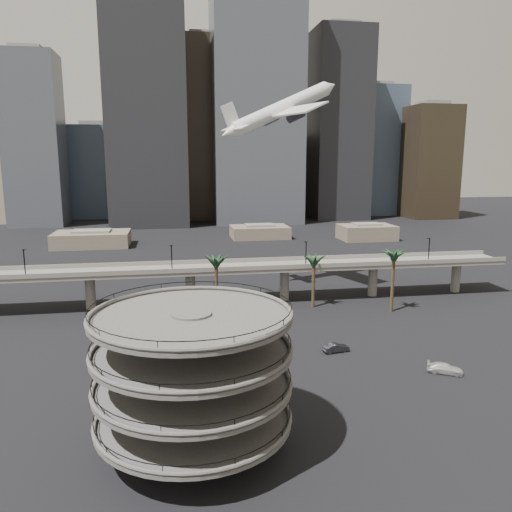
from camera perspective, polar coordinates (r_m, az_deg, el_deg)
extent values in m
plane|color=black|center=(66.70, 4.65, -18.31)|extent=(700.00, 700.00, 0.00)
cylinder|color=#4B4846|center=(57.80, -7.19, -14.29)|extent=(4.40, 4.40, 16.50)
cylinder|color=#4B4846|center=(59.72, -7.09, -17.96)|extent=(22.00, 22.00, 0.45)
torus|color=#4B4846|center=(59.49, -7.10, -17.56)|extent=(22.20, 22.20, 0.50)
torus|color=black|center=(59.11, -7.12, -16.88)|extent=(21.80, 21.80, 0.10)
cylinder|color=#4B4846|center=(57.90, -7.19, -14.49)|extent=(22.00, 22.00, 0.45)
torus|color=#4B4846|center=(57.70, -7.20, -14.06)|extent=(22.20, 22.20, 0.50)
torus|color=black|center=(57.36, -7.22, -13.34)|extent=(21.80, 21.80, 0.10)
cylinder|color=#4B4846|center=(56.30, -7.28, -10.81)|extent=(22.00, 22.00, 0.45)
torus|color=#4B4846|center=(56.13, -7.30, -10.36)|extent=(22.20, 22.20, 0.50)
torus|color=black|center=(55.84, -7.32, -9.59)|extent=(21.80, 21.80, 0.10)
cylinder|color=#4B4846|center=(54.95, -7.39, -6.93)|extent=(22.00, 22.00, 0.45)
torus|color=#4B4846|center=(54.81, -7.40, -6.46)|extent=(22.20, 22.20, 0.50)
torus|color=black|center=(54.58, -7.42, -5.66)|extent=(21.80, 21.80, 0.10)
cube|color=slate|center=(114.93, -2.06, -1.41)|extent=(130.00, 9.00, 0.90)
cube|color=slate|center=(110.39, -1.75, -1.44)|extent=(130.00, 0.30, 1.00)
cube|color=slate|center=(119.12, -2.36, -0.53)|extent=(130.00, 0.30, 1.00)
cylinder|color=slate|center=(116.38, -18.41, -3.94)|extent=(2.20, 2.20, 8.00)
cylinder|color=slate|center=(115.02, -7.50, -3.64)|extent=(2.20, 2.20, 8.00)
cylinder|color=slate|center=(117.82, 3.27, -3.21)|extent=(2.20, 2.20, 8.00)
cylinder|color=slate|center=(124.50, 13.20, -2.71)|extent=(2.20, 2.20, 8.00)
cylinder|color=slate|center=(134.50, 21.88, -2.21)|extent=(2.20, 2.20, 8.00)
cylinder|color=black|center=(113.43, -24.94, -0.79)|extent=(0.24, 0.24, 6.00)
cylinder|color=black|center=(109.34, -9.61, -0.32)|extent=(0.24, 0.24, 6.00)
cylinder|color=black|center=(113.34, 5.73, 0.17)|extent=(0.24, 0.24, 6.00)
cylinder|color=black|center=(124.64, 19.15, 0.60)|extent=(0.24, 0.24, 6.00)
cylinder|color=#4B3920|center=(104.11, -4.53, -3.83)|extent=(0.70, 0.70, 12.15)
ellipsoid|color=#18361E|center=(102.65, -4.58, -0.34)|extent=(4.40, 4.40, 2.00)
cylinder|color=#4B3920|center=(112.10, 6.57, -3.16)|extent=(0.70, 0.70, 10.80)
ellipsoid|color=#18361E|center=(110.83, 6.64, -0.25)|extent=(4.40, 4.40, 2.00)
cylinder|color=#4B3920|center=(112.00, 15.34, -3.02)|extent=(0.70, 0.70, 12.60)
ellipsoid|color=#18361E|center=(110.62, 15.52, 0.35)|extent=(4.40, 4.40, 2.00)
cube|color=#695B4D|center=(200.83, -18.24, 1.85)|extent=(28.00, 18.00, 5.50)
cube|color=slate|center=(200.38, -18.29, 2.74)|extent=(14.00, 9.00, 0.80)
cube|color=#695B4D|center=(211.70, 0.42, 2.77)|extent=(24.00, 16.00, 5.00)
cube|color=slate|center=(211.31, 0.42, 3.55)|extent=(12.00, 8.00, 0.80)
cube|color=#695B4D|center=(212.13, 12.53, 2.66)|extent=(22.00, 15.00, 6.00)
cube|color=slate|center=(211.68, 12.56, 3.57)|extent=(11.00, 7.50, 0.80)
cube|color=#464A52|center=(274.31, -23.98, 11.91)|extent=(26.00, 24.00, 83.28)
cube|color=slate|center=(279.04, -24.71, 20.71)|extent=(14.30, 13.20, 2.40)
cube|color=#3C4B5D|center=(304.05, -17.52, 9.13)|extent=(30.00, 30.00, 51.25)
cube|color=slate|center=(304.62, -17.81, 14.17)|extent=(16.50, 16.50, 2.40)
cube|color=black|center=(257.83, -12.43, 16.51)|extent=(38.00, 30.00, 117.45)
cube|color=black|center=(282.42, -5.83, 14.02)|extent=(28.00, 26.00, 96.10)
cube|color=slate|center=(289.34, -6.04, 23.81)|extent=(15.40, 14.30, 2.40)
cube|color=#464A52|center=(266.98, 0.04, 17.71)|extent=(45.00, 32.00, 128.13)
cube|color=#84745B|center=(304.58, 3.60, 9.01)|extent=(24.00, 24.00, 44.85)
cube|color=slate|center=(304.71, 3.66, 13.45)|extent=(13.20, 13.20, 2.40)
cube|color=black|center=(287.32, 9.47, 14.41)|extent=(30.00, 28.00, 101.44)
cube|color=slate|center=(295.18, 9.82, 24.52)|extent=(16.50, 15.40, 2.40)
cube|color=#3C4B5D|center=(315.02, 12.93, 11.54)|extent=(34.00, 30.00, 74.74)
cube|color=slate|center=(317.96, 13.24, 18.50)|extent=(18.70, 16.50, 2.40)
cube|color=black|center=(303.14, 19.15, 10.04)|extent=(26.00, 26.00, 61.93)
cube|color=slate|center=(304.67, 19.54, 16.09)|extent=(14.30, 14.30, 2.40)
cube|color=#84745B|center=(318.23, -3.81, 8.70)|extent=(22.00, 22.00, 40.57)
cube|color=slate|center=(318.13, -3.86, 12.57)|extent=(12.10, 12.10, 2.40)
cylinder|color=silver|center=(127.95, 2.95, 16.47)|extent=(27.67, 13.33, 14.63)
cone|color=silver|center=(137.24, 8.44, 18.60)|extent=(5.78, 5.16, 4.83)
cone|color=silver|center=(120.10, -3.18, 13.87)|extent=(5.48, 4.72, 4.45)
cube|color=silver|center=(127.48, 2.67, 16.06)|extent=(16.79, 31.29, 2.93)
cube|color=silver|center=(120.97, -2.43, 14.41)|extent=(5.85, 10.53, 1.20)
cube|color=silver|center=(120.65, -2.92, 15.69)|extent=(5.05, 2.17, 6.53)
cylinder|color=#28282D|center=(132.73, 1.67, 15.37)|extent=(5.23, 3.62, 3.59)
cylinder|color=#28282D|center=(123.23, 4.57, 15.68)|extent=(5.23, 3.62, 3.59)
imported|color=red|center=(80.54, -1.02, -12.35)|extent=(4.49, 2.69, 1.43)
imported|color=black|center=(88.30, 9.13, -10.32)|extent=(4.80, 2.33, 1.52)
imported|color=#B5B4B1|center=(84.45, 20.81, -11.92)|extent=(5.70, 4.45, 1.54)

